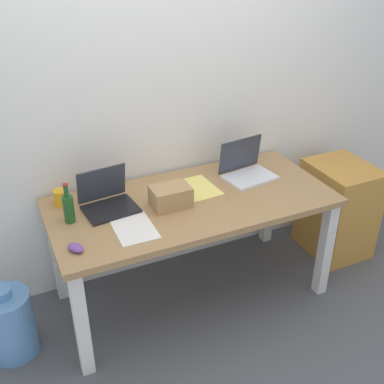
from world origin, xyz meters
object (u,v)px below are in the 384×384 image
object	(u,v)px
computer_mouse	(76,248)
laptop_right	(246,169)
filing_cabinet	(337,209)
cardboard_box	(171,196)
beer_bottle	(69,208)
laptop_left	(108,200)
desk	(192,212)
water_cooler_jug	(10,324)
coffee_mug	(61,198)

from	to	relation	value
computer_mouse	laptop_right	bearing A→B (deg)	-10.51
computer_mouse	filing_cabinet	distance (m)	1.99
laptop_right	cardboard_box	world-z (taller)	laptop_right
beer_bottle	filing_cabinet	bearing A→B (deg)	-0.95
laptop_right	laptop_left	bearing A→B (deg)	-179.32
laptop_right	filing_cabinet	bearing A→B (deg)	-7.74
laptop_left	laptop_right	world-z (taller)	laptop_right
beer_bottle	filing_cabinet	world-z (taller)	beer_bottle
desk	water_cooler_jug	bearing A→B (deg)	-179.03
beer_bottle	cardboard_box	xyz separation A→B (m)	(0.57, -0.07, -0.03)
filing_cabinet	desk	bearing A→B (deg)	-178.74
desk	filing_cabinet	size ratio (longest dim) A/B	2.46
desk	laptop_right	world-z (taller)	laptop_right
laptop_left	laptop_right	size ratio (longest dim) A/B	0.92
laptop_right	water_cooler_jug	bearing A→B (deg)	-174.73
beer_bottle	filing_cabinet	xyz separation A→B (m)	(1.90, -0.03, -0.47)
laptop_left	beer_bottle	bearing A→B (deg)	-165.90
beer_bottle	laptop_right	bearing A→B (deg)	3.40
desk	laptop_left	xyz separation A→B (m)	(-0.48, 0.12, 0.14)
laptop_right	filing_cabinet	distance (m)	0.86
computer_mouse	coffee_mug	size ratio (longest dim) A/B	1.05
laptop_left	cardboard_box	xyz separation A→B (m)	(0.34, -0.13, 0.01)
coffee_mug	filing_cabinet	world-z (taller)	coffee_mug
desk	laptop_right	size ratio (longest dim) A/B	4.91
beer_bottle	coffee_mug	distance (m)	0.21
desk	cardboard_box	bearing A→B (deg)	-174.95
desk	coffee_mug	bearing A→B (deg)	160.01
beer_bottle	coffee_mug	xyz separation A→B (m)	(-0.01, 0.21, -0.04)
water_cooler_jug	filing_cabinet	xyz separation A→B (m)	(2.33, 0.05, 0.14)
laptop_right	beer_bottle	size ratio (longest dim) A/B	1.46
water_cooler_jug	beer_bottle	bearing A→B (deg)	10.31
desk	coffee_mug	distance (m)	0.78
coffee_mug	filing_cabinet	distance (m)	1.97
computer_mouse	coffee_mug	world-z (taller)	coffee_mug
beer_bottle	filing_cabinet	distance (m)	1.96
laptop_left	filing_cabinet	size ratio (longest dim) A/B	0.46
desk	beer_bottle	xyz separation A→B (m)	(-0.71, 0.06, 0.18)
beer_bottle	desk	bearing A→B (deg)	-4.63
beer_bottle	water_cooler_jug	distance (m)	0.75
beer_bottle	cardboard_box	world-z (taller)	beer_bottle
laptop_right	coffee_mug	bearing A→B (deg)	173.37
desk	water_cooler_jug	size ratio (longest dim) A/B	3.78
desk	laptop_right	distance (m)	0.49
laptop_right	computer_mouse	world-z (taller)	laptop_right
desk	filing_cabinet	distance (m)	1.22
cardboard_box	beer_bottle	bearing A→B (deg)	172.98
coffee_mug	cardboard_box	bearing A→B (deg)	-25.38
beer_bottle	coffee_mug	world-z (taller)	beer_bottle
laptop_right	beer_bottle	xyz separation A→B (m)	(-1.16, -0.07, 0.04)
laptop_left	computer_mouse	bearing A→B (deg)	-127.80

